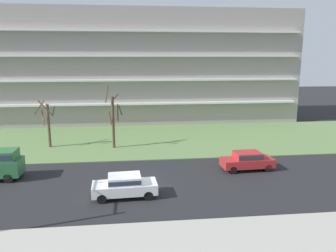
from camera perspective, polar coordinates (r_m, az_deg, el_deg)
The scene contains 8 objects.
ground at distance 25.29m, azimuth -5.20°, elevation -10.19°, with size 160.00×160.00×0.00m, color #232326.
sidewalk_curb_near at distance 18.08m, azimuth -4.58°, elevation -19.46°, with size 80.00×4.00×0.15m, color #ADA89E.
grass_lawn_strip at distance 38.62m, azimuth -5.69°, elevation -2.37°, with size 80.00×16.00×0.08m, color #66844C.
apartment_building at distance 50.75m, azimuth -6.10°, elevation 10.13°, with size 47.80×11.49×16.07m.
tree_far_left at distance 36.85m, azimuth -20.09°, elevation 0.63°, with size 2.11×1.99×5.21m.
tree_left at distance 34.78m, azimuth -9.41°, elevation 1.21°, with size 1.71×1.68×6.64m.
sedan_white_near_left at distance 23.11m, azimuth -7.51°, elevation -10.08°, with size 4.49×2.04×1.57m.
sedan_red_center_right at distance 29.02m, azimuth 13.54°, elevation -5.73°, with size 4.49×2.03×1.57m.
Camera 1 is at (-0.38, -23.46, 9.44)m, focal length 35.27 mm.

